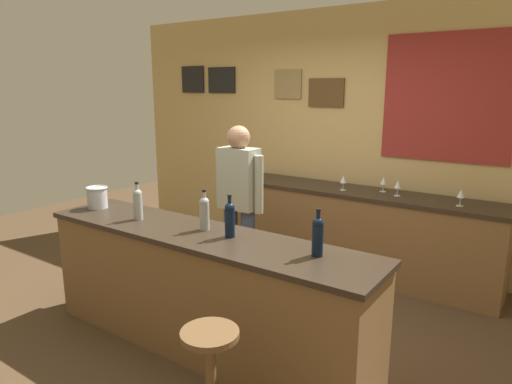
# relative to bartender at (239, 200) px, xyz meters

# --- Properties ---
(ground_plane) EXTENTS (10.00, 10.00, 0.00)m
(ground_plane) POSITION_rel_bartender_xyz_m (0.31, -0.49, -0.94)
(ground_plane) COLOR #4C3823
(back_wall) EXTENTS (6.00, 0.09, 2.80)m
(back_wall) POSITION_rel_bartender_xyz_m (0.33, 1.54, 0.48)
(back_wall) COLOR tan
(back_wall) RESTS_ON ground_plane
(bar_counter) EXTENTS (2.76, 0.60, 0.92)m
(bar_counter) POSITION_rel_bartender_xyz_m (0.31, -0.89, -0.47)
(bar_counter) COLOR brown
(bar_counter) RESTS_ON ground_plane
(side_counter) EXTENTS (2.89, 0.56, 0.90)m
(side_counter) POSITION_rel_bartender_xyz_m (0.71, 1.16, -0.48)
(side_counter) COLOR brown
(side_counter) RESTS_ON ground_plane
(bartender) EXTENTS (0.52, 0.21, 1.62)m
(bartender) POSITION_rel_bartender_xyz_m (0.00, 0.00, 0.00)
(bartender) COLOR #384766
(bartender) RESTS_ON ground_plane
(bar_stool) EXTENTS (0.32, 0.32, 0.68)m
(bar_stool) POSITION_rel_bartender_xyz_m (0.99, -1.59, -0.48)
(bar_stool) COLOR brown
(bar_stool) RESTS_ON ground_plane
(wine_bottle_a) EXTENTS (0.07, 0.07, 0.31)m
(wine_bottle_a) POSITION_rel_bartender_xyz_m (-0.32, -0.91, 0.12)
(wine_bottle_a) COLOR #999E99
(wine_bottle_a) RESTS_ON bar_counter
(wine_bottle_b) EXTENTS (0.07, 0.07, 0.31)m
(wine_bottle_b) POSITION_rel_bartender_xyz_m (0.29, -0.82, 0.12)
(wine_bottle_b) COLOR #999E99
(wine_bottle_b) RESTS_ON bar_counter
(wine_bottle_c) EXTENTS (0.07, 0.07, 0.31)m
(wine_bottle_c) POSITION_rel_bartender_xyz_m (0.55, -0.84, 0.12)
(wine_bottle_c) COLOR black
(wine_bottle_c) RESTS_ON bar_counter
(wine_bottle_d) EXTENTS (0.07, 0.07, 0.31)m
(wine_bottle_d) POSITION_rel_bartender_xyz_m (1.23, -0.82, 0.12)
(wine_bottle_d) COLOR black
(wine_bottle_d) RESTS_ON bar_counter
(ice_bucket) EXTENTS (0.19, 0.19, 0.19)m
(ice_bucket) POSITION_rel_bartender_xyz_m (-0.89, -0.87, 0.08)
(ice_bucket) COLOR #B7BABF
(ice_bucket) RESTS_ON bar_counter
(wine_glass_a) EXTENTS (0.07, 0.07, 0.16)m
(wine_glass_a) POSITION_rel_bartender_xyz_m (0.54, 1.08, 0.07)
(wine_glass_a) COLOR silver
(wine_glass_a) RESTS_ON side_counter
(wine_glass_b) EXTENTS (0.07, 0.07, 0.16)m
(wine_glass_b) POSITION_rel_bartender_xyz_m (0.91, 1.25, 0.07)
(wine_glass_b) COLOR silver
(wine_glass_b) RESTS_ON side_counter
(wine_glass_c) EXTENTS (0.07, 0.07, 0.16)m
(wine_glass_c) POSITION_rel_bartender_xyz_m (1.09, 1.15, 0.07)
(wine_glass_c) COLOR silver
(wine_glass_c) RESTS_ON side_counter
(wine_glass_d) EXTENTS (0.07, 0.07, 0.16)m
(wine_glass_d) POSITION_rel_bartender_xyz_m (1.69, 1.08, 0.07)
(wine_glass_d) COLOR silver
(wine_glass_d) RESTS_ON side_counter
(coffee_mug) EXTENTS (0.13, 0.08, 0.09)m
(coffee_mug) POSITION_rel_bartender_xyz_m (-0.61, 1.18, 0.01)
(coffee_mug) COLOR silver
(coffee_mug) RESTS_ON side_counter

